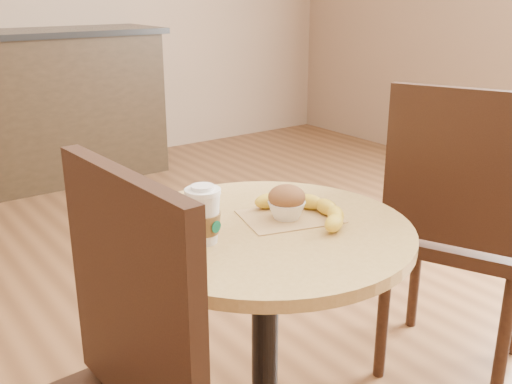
{
  "coord_description": "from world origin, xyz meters",
  "views": [
    {
      "loc": [
        -0.91,
        -1.0,
        1.31
      ],
      "look_at": [
        -0.09,
        0.13,
        0.83
      ],
      "focal_mm": 42.0,
      "sensor_mm": 36.0,
      "label": 1
    }
  ],
  "objects_px": {
    "chair_right": "(459,226)",
    "banana": "(308,209)",
    "cafe_table": "(265,301)",
    "muffin": "(287,202)",
    "coffee_cup": "(203,217)"
  },
  "relations": [
    {
      "from": "chair_right",
      "to": "banana",
      "type": "relative_size",
      "value": 3.53
    },
    {
      "from": "chair_right",
      "to": "banana",
      "type": "xyz_separation_m",
      "value": [
        -0.66,
        0.0,
        0.2
      ]
    },
    {
      "from": "cafe_table",
      "to": "chair_right",
      "type": "bearing_deg",
      "value": -1.0
    },
    {
      "from": "cafe_table",
      "to": "muffin",
      "type": "relative_size",
      "value": 7.74
    },
    {
      "from": "muffin",
      "to": "cafe_table",
      "type": "bearing_deg",
      "value": -170.17
    },
    {
      "from": "cafe_table",
      "to": "coffee_cup",
      "type": "bearing_deg",
      "value": 176.47
    },
    {
      "from": "cafe_table",
      "to": "banana",
      "type": "height_order",
      "value": "banana"
    },
    {
      "from": "chair_right",
      "to": "muffin",
      "type": "xyz_separation_m",
      "value": [
        -0.71,
        0.03,
        0.23
      ]
    },
    {
      "from": "coffee_cup",
      "to": "banana",
      "type": "distance_m",
      "value": 0.3
    },
    {
      "from": "cafe_table",
      "to": "muffin",
      "type": "height_order",
      "value": "muffin"
    },
    {
      "from": "cafe_table",
      "to": "chair_right",
      "type": "xyz_separation_m",
      "value": [
        0.78,
        -0.01,
        0.03
      ]
    },
    {
      "from": "coffee_cup",
      "to": "muffin",
      "type": "bearing_deg",
      "value": -13.59
    },
    {
      "from": "chair_right",
      "to": "coffee_cup",
      "type": "bearing_deg",
      "value": 64.99
    },
    {
      "from": "chair_right",
      "to": "banana",
      "type": "bearing_deg",
      "value": 66.34
    },
    {
      "from": "chair_right",
      "to": "coffee_cup",
      "type": "distance_m",
      "value": 0.99
    }
  ]
}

